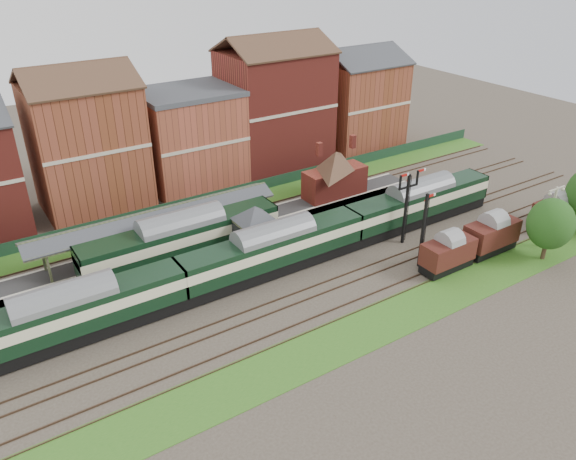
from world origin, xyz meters
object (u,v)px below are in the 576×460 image
dmu_train (274,249)px  signal_box (256,231)px  goods_van_a (448,253)px  platform_railcar (182,239)px  semaphore_bracket (407,204)px

dmu_train → signal_box: bearing=92.3°
signal_box → goods_van_a: size_ratio=1.07×
signal_box → platform_railcar: size_ratio=0.29×
platform_railcar → goods_van_a: (21.34, -15.50, -0.81)m
platform_railcar → goods_van_a: platform_railcar is taller
signal_box → semaphore_bracket: semaphore_bracket is taller
semaphore_bracket → dmu_train: size_ratio=0.14×
platform_railcar → goods_van_a: 26.39m
dmu_train → semaphore_bracket: bearing=-9.5°
dmu_train → goods_van_a: dmu_train is taller
signal_box → platform_railcar: 7.38m
dmu_train → platform_railcar: (-6.74, 6.50, 0.13)m
semaphore_bracket → platform_railcar: bearing=157.4°
signal_box → semaphore_bracket: (15.04, -5.75, 1.44)m
dmu_train → platform_railcar: size_ratio=2.85×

